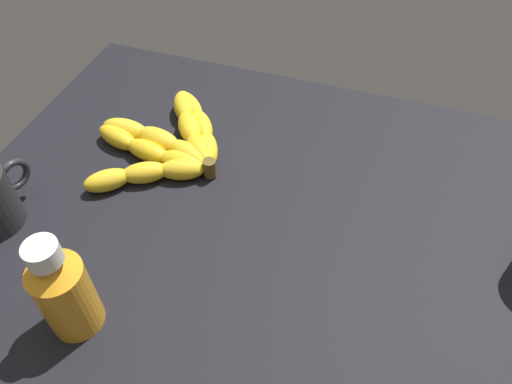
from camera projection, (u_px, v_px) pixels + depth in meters
The scene contains 3 objects.
ground_plane at pixel (287, 234), 71.59cm from camera, with size 97.84×69.60×4.46cm, color black.
banana_bunch at pixel (169, 142), 79.10cm from camera, with size 22.50×28.13×3.64cm.
honey_bottle at pixel (63, 290), 54.88cm from camera, with size 6.32×6.32×15.22cm.
Camera 1 is at (-9.38, 42.64, 55.02)cm, focal length 34.21 mm.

